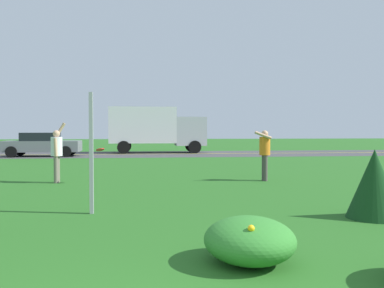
{
  "coord_description": "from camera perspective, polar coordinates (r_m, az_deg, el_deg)",
  "views": [
    {
      "loc": [
        -0.12,
        -2.16,
        1.61
      ],
      "look_at": [
        1.26,
        9.73,
        1.2
      ],
      "focal_mm": 38.79,
      "sensor_mm": 36.0,
      "label": 1
    }
  ],
  "objects": [
    {
      "name": "daylily_clump_mid_center",
      "position": [
        5.18,
        7.93,
        -12.95
      ],
      "size": [
        1.11,
        1.2,
        0.56
      ],
      "color": "#337F2D",
      "rests_on": "ground"
    },
    {
      "name": "frisbee_red",
      "position": [
        12.71,
        -12.51,
        -0.76
      ],
      "size": [
        0.26,
        0.25,
        0.13
      ],
      "color": "red"
    },
    {
      "name": "person_thrower_white_shirt",
      "position": [
        13.26,
        -18.1,
        -0.94
      ],
      "size": [
        0.42,
        0.49,
        1.85
      ],
      "color": "silver",
      "rests_on": "ground"
    },
    {
      "name": "highway_strip",
      "position": [
        27.8,
        -6.36,
        -1.39
      ],
      "size": [
        120.0,
        7.22,
        0.01
      ],
      "primitive_type": "cube",
      "color": "#424244",
      "rests_on": "ground"
    },
    {
      "name": "car_gray_center_left",
      "position": [
        26.87,
        -19.93,
        -0.03
      ],
      "size": [
        4.5,
        2.0,
        1.45
      ],
      "color": "slate",
      "rests_on": "ground"
    },
    {
      "name": "box_truck_silver",
      "position": [
        29.39,
        -5.01,
        2.31
      ],
      "size": [
        6.7,
        2.46,
        3.2
      ],
      "color": "#B7BABF",
      "rests_on": "ground"
    },
    {
      "name": "evergreen_shrub_side",
      "position": [
        8.26,
        23.77,
        -5.02
      ],
      "size": [
        0.99,
        0.99,
        1.26
      ],
      "primitive_type": "cone",
      "color": "#143D19",
      "rests_on": "ground"
    },
    {
      "name": "person_catcher_orange_shirt",
      "position": [
        13.3,
        9.95,
        -0.9
      ],
      "size": [
        0.55,
        0.49,
        1.6
      ],
      "color": "orange",
      "rests_on": "ground"
    },
    {
      "name": "sign_post_by_roadside",
      "position": [
        8.16,
        -13.68,
        -1.23
      ],
      "size": [
        0.07,
        0.1,
        2.33
      ],
      "color": "#93969B",
      "rests_on": "ground"
    },
    {
      "name": "ground_plane",
      "position": [
        15.05,
        -6.13,
        -4.21
      ],
      "size": [
        120.0,
        120.0,
        0.0
      ],
      "primitive_type": "plane",
      "color": "#26601E"
    },
    {
      "name": "highway_center_stripe",
      "position": [
        27.8,
        -6.36,
        -1.38
      ],
      "size": [
        120.0,
        0.16,
        0.0
      ],
      "primitive_type": "cube",
      "color": "yellow",
      "rests_on": "ground"
    }
  ]
}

